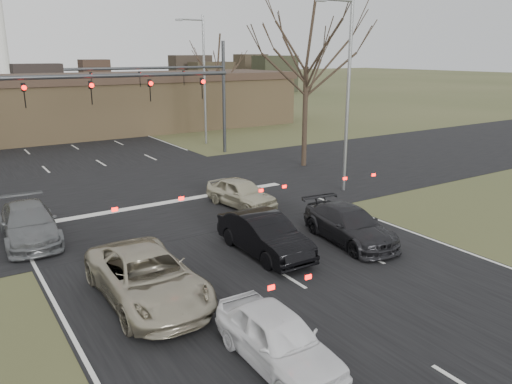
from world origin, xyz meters
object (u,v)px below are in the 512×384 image
Objects in this scene: car_charcoal_sedan at (349,225)px; car_silver_ahead at (241,193)px; building at (76,104)px; car_black_hatch at (264,235)px; mast_arm_near at (41,105)px; car_silver_suv at (147,277)px; streetlight_right_near at (346,85)px; car_grey_ahead at (29,223)px; mast_arm_far at (188,85)px; car_white_sedan at (278,338)px; streetlight_right_far at (202,74)px.

car_silver_ahead is at bearing 107.89° from car_charcoal_sedan.
car_black_hatch is at bearing -92.60° from building.
mast_arm_near reaches higher than car_silver_suv.
building is at bearing 103.69° from streetlight_right_near.
mast_arm_far is at bearing 46.23° from car_grey_ahead.
car_silver_ahead is at bearing -104.99° from mast_arm_far.
car_silver_ahead is (2.34, 5.50, -0.06)m from car_black_hatch.
mast_arm_near is at bearing 143.87° from car_charcoal_sedan.
car_silver_suv is 1.37× the size of car_white_sedan.
building is 39.15m from car_white_sedan.
streetlight_right_far is (3.14, 4.00, 0.57)m from mast_arm_far.
streetlight_right_far is at bearing 67.30° from car_white_sedan.
car_silver_ahead is at bearing 67.73° from car_black_hatch.
streetlight_right_far is 2.48× the size of car_silver_ahead.
streetlight_right_far reaches higher than car_grey_ahead.
car_grey_ahead is at bearing 106.22° from car_silver_suv.
car_grey_ahead is (-7.00, 6.17, -0.03)m from car_black_hatch.
car_white_sedan is 0.88× the size of car_black_hatch.
car_black_hatch is at bearing -38.18° from car_grey_ahead.
streetlight_right_near is at bearing -12.05° from mast_arm_near.
mast_arm_near is at bearing 154.98° from car_silver_ahead.
mast_arm_far is 17.87m from car_grey_ahead.
car_silver_ahead is (-3.35, -12.50, -4.33)m from mast_arm_far.
car_silver_ahead is (-5.98, 0.50, -4.90)m from streetlight_right_near.
car_white_sedan is at bearing -113.92° from streetlight_right_far.
car_silver_ahead is (5.84, 11.28, 0.01)m from car_white_sedan.
streetlight_right_far is at bearing 60.75° from car_silver_ahead.
mast_arm_far is (11.41, 10.00, -0.06)m from mast_arm_near.
streetlight_right_far reaches higher than car_charcoal_sedan.
car_charcoal_sedan is (-4.82, -5.75, -4.91)m from streetlight_right_near.
car_grey_ahead is at bearing 139.35° from car_black_hatch.
mast_arm_near reaches higher than building.
car_silver_suv reaches higher than car_silver_ahead.
streetlight_right_near is at bearing 57.37° from car_charcoal_sedan.
streetlight_right_far is at bearing 68.91° from car_black_hatch.
mast_arm_near is 2.47× the size of car_grey_ahead.
car_grey_ahead reaches higher than car_white_sedan.
car_charcoal_sedan is (-2.18, -18.75, -4.34)m from mast_arm_far.
streetlight_right_far is 2.13× the size of car_charcoal_sedan.
car_black_hatch is at bearing -54.39° from mast_arm_near.
mast_arm_far is 2.76× the size of car_silver_ahead.
mast_arm_near is at bearing 167.95° from streetlight_right_near.
streetlight_right_near is at bearing 43.58° from car_white_sedan.
streetlight_right_near is 1.83× the size of car_silver_suv.
car_grey_ahead is at bearing 107.55° from car_white_sedan.
car_silver_ahead is at bearing 63.86° from car_white_sedan.
car_charcoal_sedan is at bearing -30.17° from car_grey_ahead.
car_white_sedan is (-5.00, -38.78, -1.99)m from building.
car_silver_suv is 9.81m from car_silver_ahead.
car_charcoal_sedan is at bearing -129.98° from streetlight_right_near.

